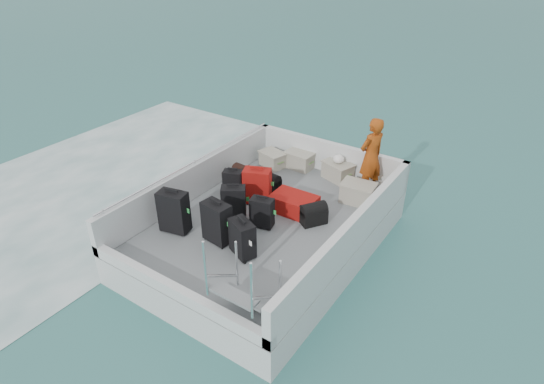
{
  "coord_description": "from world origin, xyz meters",
  "views": [
    {
      "loc": [
        4.07,
        -5.82,
        5.38
      ],
      "look_at": [
        -0.14,
        0.39,
        1.0
      ],
      "focal_mm": 30.0,
      "sensor_mm": 36.0,
      "label": 1
    }
  ],
  "objects_px": {
    "suitcase_5": "(257,186)",
    "crate_1": "(300,161)",
    "suitcase_8": "(294,204)",
    "crate_3": "(358,193)",
    "passenger": "(371,157)",
    "crate_0": "(272,160)",
    "suitcase_2": "(233,183)",
    "suitcase_4": "(234,203)",
    "suitcase_7": "(262,213)",
    "suitcase_6": "(242,239)",
    "suitcase_0": "(174,212)",
    "crate_2": "(338,171)",
    "suitcase_3": "(217,223)"
  },
  "relations": [
    {
      "from": "suitcase_4",
      "to": "suitcase_5",
      "type": "distance_m",
      "value": 0.71
    },
    {
      "from": "suitcase_4",
      "to": "suitcase_8",
      "type": "distance_m",
      "value": 1.17
    },
    {
      "from": "suitcase_6",
      "to": "suitcase_0",
      "type": "bearing_deg",
      "value": -151.01
    },
    {
      "from": "suitcase_3",
      "to": "suitcase_5",
      "type": "relative_size",
      "value": 1.05
    },
    {
      "from": "suitcase_4",
      "to": "passenger",
      "type": "relative_size",
      "value": 0.41
    },
    {
      "from": "suitcase_8",
      "to": "crate_2",
      "type": "height_order",
      "value": "crate_2"
    },
    {
      "from": "suitcase_7",
      "to": "crate_1",
      "type": "distance_m",
      "value": 2.5
    },
    {
      "from": "suitcase_0",
      "to": "suitcase_8",
      "type": "relative_size",
      "value": 0.93
    },
    {
      "from": "suitcase_5",
      "to": "crate_1",
      "type": "relative_size",
      "value": 1.22
    },
    {
      "from": "crate_1",
      "to": "passenger",
      "type": "height_order",
      "value": "passenger"
    },
    {
      "from": "crate_1",
      "to": "crate_2",
      "type": "distance_m",
      "value": 0.96
    },
    {
      "from": "suitcase_4",
      "to": "crate_2",
      "type": "distance_m",
      "value": 2.64
    },
    {
      "from": "suitcase_2",
      "to": "suitcase_4",
      "type": "height_order",
      "value": "suitcase_4"
    },
    {
      "from": "suitcase_7",
      "to": "suitcase_8",
      "type": "bearing_deg",
      "value": 61.25
    },
    {
      "from": "crate_2",
      "to": "suitcase_4",
      "type": "bearing_deg",
      "value": -110.15
    },
    {
      "from": "suitcase_3",
      "to": "crate_0",
      "type": "relative_size",
      "value": 1.4
    },
    {
      "from": "suitcase_4",
      "to": "passenger",
      "type": "xyz_separation_m",
      "value": [
        1.68,
        2.31,
        0.48
      ]
    },
    {
      "from": "suitcase_2",
      "to": "suitcase_3",
      "type": "relative_size",
      "value": 0.74
    },
    {
      "from": "suitcase_2",
      "to": "suitcase_8",
      "type": "distance_m",
      "value": 1.36
    },
    {
      "from": "crate_1",
      "to": "suitcase_8",
      "type": "bearing_deg",
      "value": -62.24
    },
    {
      "from": "suitcase_4",
      "to": "passenger",
      "type": "bearing_deg",
      "value": 19.51
    },
    {
      "from": "suitcase_5",
      "to": "crate_3",
      "type": "height_order",
      "value": "suitcase_5"
    },
    {
      "from": "suitcase_5",
      "to": "crate_1",
      "type": "distance_m",
      "value": 1.78
    },
    {
      "from": "suitcase_2",
      "to": "passenger",
      "type": "bearing_deg",
      "value": 14.75
    },
    {
      "from": "suitcase_4",
      "to": "suitcase_6",
      "type": "bearing_deg",
      "value": -78.99
    },
    {
      "from": "suitcase_5",
      "to": "suitcase_0",
      "type": "bearing_deg",
      "value": -134.4
    },
    {
      "from": "suitcase_0",
      "to": "suitcase_4",
      "type": "relative_size",
      "value": 1.21
    },
    {
      "from": "crate_0",
      "to": "crate_1",
      "type": "relative_size",
      "value": 0.92
    },
    {
      "from": "suitcase_0",
      "to": "crate_1",
      "type": "distance_m",
      "value": 3.45
    },
    {
      "from": "crate_3",
      "to": "passenger",
      "type": "bearing_deg",
      "value": 89.71
    },
    {
      "from": "suitcase_0",
      "to": "crate_1",
      "type": "bearing_deg",
      "value": 68.32
    },
    {
      "from": "suitcase_8",
      "to": "crate_0",
      "type": "distance_m",
      "value": 1.96
    },
    {
      "from": "suitcase_4",
      "to": "crate_2",
      "type": "bearing_deg",
      "value": 35.31
    },
    {
      "from": "crate_1",
      "to": "suitcase_4",
      "type": "bearing_deg",
      "value": -88.75
    },
    {
      "from": "crate_0",
      "to": "crate_1",
      "type": "height_order",
      "value": "crate_1"
    },
    {
      "from": "suitcase_5",
      "to": "suitcase_4",
      "type": "bearing_deg",
      "value": -115.69
    },
    {
      "from": "suitcase_5",
      "to": "suitcase_7",
      "type": "xyz_separation_m",
      "value": [
        0.57,
        -0.64,
        -0.07
      ]
    },
    {
      "from": "passenger",
      "to": "suitcase_6",
      "type": "bearing_deg",
      "value": 6.66
    },
    {
      "from": "suitcase_4",
      "to": "suitcase_7",
      "type": "xyz_separation_m",
      "value": [
        0.6,
        0.06,
        -0.04
      ]
    },
    {
      "from": "suitcase_5",
      "to": "suitcase_7",
      "type": "relative_size",
      "value": 1.25
    },
    {
      "from": "suitcase_3",
      "to": "crate_1",
      "type": "xyz_separation_m",
      "value": [
        -0.28,
        3.21,
        -0.2
      ]
    },
    {
      "from": "suitcase_4",
      "to": "passenger",
      "type": "height_order",
      "value": "passenger"
    },
    {
      "from": "suitcase_4",
      "to": "crate_0",
      "type": "distance_m",
      "value": 2.27
    },
    {
      "from": "suitcase_2",
      "to": "suitcase_0",
      "type": "bearing_deg",
      "value": -115.47
    },
    {
      "from": "suitcase_0",
      "to": "suitcase_5",
      "type": "distance_m",
      "value": 1.76
    },
    {
      "from": "suitcase_7",
      "to": "passenger",
      "type": "bearing_deg",
      "value": 51.28
    },
    {
      "from": "crate_0",
      "to": "suitcase_8",
      "type": "bearing_deg",
      "value": -43.68
    },
    {
      "from": "suitcase_4",
      "to": "crate_0",
      "type": "bearing_deg",
      "value": 70.96
    },
    {
      "from": "suitcase_6",
      "to": "crate_0",
      "type": "bearing_deg",
      "value": 139.32
    },
    {
      "from": "suitcase_2",
      "to": "suitcase_8",
      "type": "bearing_deg",
      "value": -14.71
    }
  ]
}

